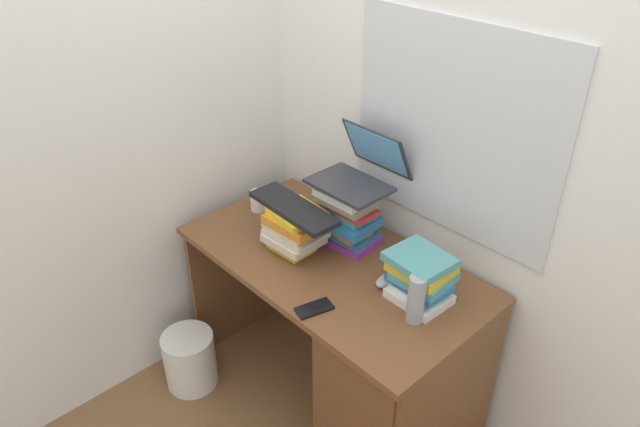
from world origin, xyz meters
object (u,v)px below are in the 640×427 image
desk (382,368)px  computer_mouse (386,280)px  book_stack_keyboard_riser (295,229)px  cell_phone (314,308)px  wastebasket (190,359)px  laptop (361,170)px  mug (259,201)px  keyboard (293,208)px  book_stack_tall (348,216)px  water_bottle (416,299)px  book_stack_side (421,276)px

desk → computer_mouse: bearing=133.8°
desk → book_stack_keyboard_riser: book_stack_keyboard_riser is taller
cell_phone → wastebasket: cell_phone is taller
computer_mouse → wastebasket: size_ratio=0.37×
book_stack_keyboard_riser → laptop: size_ratio=0.78×
desk → mug: (-0.84, 0.06, 0.39)m
keyboard → mug: size_ratio=3.60×
keyboard → cell_phone: bearing=-28.0°
book_stack_tall → desk: bearing=-23.7°
laptop → computer_mouse: bearing=-27.4°
cell_phone → desk: bearing=72.7°
mug → water_bottle: bearing=-3.7°
laptop → water_bottle: bearing=-25.1°
desk → cell_phone: cell_phone is taller
laptop → mug: (-0.47, -0.17, -0.28)m
keyboard → cell_phone: size_ratio=3.09×
desk → wastebasket: bearing=-152.8°
desk → keyboard: (-0.49, -0.03, 0.55)m
book_stack_keyboard_riser → computer_mouse: 0.44m
desk → book_stack_tall: 0.63m
mug → cell_phone: 0.75m
book_stack_side → water_bottle: 0.13m
book_stack_tall → water_bottle: book_stack_tall is taller
computer_mouse → mug: bearing=-178.9°
desk → mug: size_ratio=11.02×
book_stack_tall → book_stack_keyboard_riser: book_stack_tall is taller
desk → water_bottle: bearing=-3.2°
keyboard → wastebasket: 0.97m
laptop → cell_phone: bearing=-64.4°
book_stack_keyboard_riser → mug: bearing=166.1°
keyboard → water_bottle: (0.62, 0.03, -0.11)m
book_stack_tall → mug: size_ratio=2.34×
laptop → cell_phone: laptop is taller
book_stack_keyboard_riser → keyboard: bearing=-131.9°
book_stack_side → laptop: bearing=163.8°
desk → book_stack_side: bearing=56.9°
book_stack_side → laptop: 0.51m
book_stack_keyboard_riser → mug: size_ratio=2.13×
book_stack_side → computer_mouse: (-0.13, -0.03, -0.08)m
cell_phone → book_stack_tall: bearing=135.0°
book_stack_keyboard_riser → computer_mouse: size_ratio=2.40×
computer_mouse → cell_phone: computer_mouse is taller
laptop → wastebasket: (-0.45, -0.65, -0.95)m
book_stack_side → laptop: laptop is taller
book_stack_tall → wastebasket: 1.05m
desk → book_stack_tall: bearing=156.3°
desk → book_stack_keyboard_riser: (-0.48, -0.03, 0.45)m
keyboard → book_stack_side: bearing=15.9°
book_stack_keyboard_riser → book_stack_side: size_ratio=1.05×
desk → keyboard: keyboard is taller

